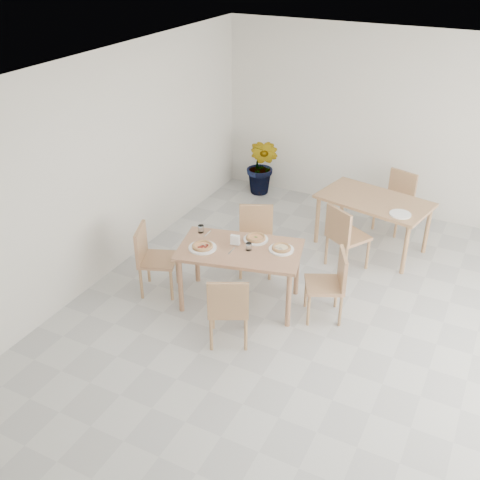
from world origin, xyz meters
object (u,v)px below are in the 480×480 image
at_px(pizza_mushroom, 281,248).
at_px(chair_back_s, 344,234).
at_px(chair_south, 228,306).
at_px(chair_back_n, 397,197).
at_px(second_table, 374,205).
at_px(main_table, 240,255).
at_px(plate_pepperoni, 203,248).
at_px(pizza_pepperoni, 202,246).
at_px(tumbler_b, 249,247).
at_px(chair_west, 151,255).
at_px(plate_margherita, 256,239).
at_px(tumbler_a, 201,229).
at_px(chair_north, 256,234).
at_px(chair_east, 332,281).
at_px(pizza_margherita, 256,238).
at_px(napkin_holder, 235,240).
at_px(potted_plant, 262,166).
at_px(plate_mushroom, 281,249).
at_px(plate_empty, 400,214).

relative_size(pizza_mushroom, chair_back_s, 0.32).
height_order(chair_south, chair_back_n, chair_back_n).
height_order(second_table, chair_back_n, chair_back_n).
distance_m(main_table, plate_pepperoni, 0.44).
relative_size(pizza_pepperoni, second_table, 0.20).
relative_size(tumbler_b, second_table, 0.05).
xyz_separation_m(chair_west, plate_margherita, (1.15, 0.53, 0.25)).
xyz_separation_m(main_table, tumbler_a, (-0.60, 0.13, 0.14)).
bearing_deg(chair_north, pizza_mushroom, -69.13).
distance_m(chair_east, pizza_mushroom, 0.68).
bearing_deg(pizza_margherita, napkin_holder, -127.30).
xyz_separation_m(chair_east, plate_margherita, (-0.98, 0.04, 0.27)).
height_order(chair_south, chair_back_s, chair_back_s).
xyz_separation_m(tumbler_b, napkin_holder, (-0.19, 0.03, 0.02)).
xyz_separation_m(second_table, chair_back_s, (-0.18, -0.72, -0.14)).
distance_m(chair_back_n, potted_plant, 2.30).
xyz_separation_m(plate_mushroom, tumbler_a, (-1.04, -0.05, 0.04)).
height_order(pizza_mushroom, tumbler_a, tumbler_a).
bearing_deg(plate_pepperoni, chair_back_s, 50.19).
relative_size(napkin_holder, chair_back_s, 0.14).
height_order(main_table, pizza_mushroom, pizza_mushroom).
height_order(pizza_margherita, second_table, pizza_margherita).
height_order(chair_west, plate_mushroom, chair_west).
height_order(chair_east, pizza_pepperoni, chair_east).
bearing_deg(pizza_mushroom, second_table, 72.04).
relative_size(pizza_margherita, potted_plant, 0.29).
relative_size(napkin_holder, second_table, 0.08).
xyz_separation_m(chair_west, plate_empty, (2.53, 1.97, 0.25)).
height_order(tumbler_a, chair_back_s, chair_back_s).
height_order(chair_north, chair_east, chair_north).
bearing_deg(second_table, tumbler_b, -102.81).
bearing_deg(pizza_mushroom, chair_north, 135.42).
bearing_deg(plate_empty, plate_mushroom, -123.64).
height_order(plate_margherita, napkin_holder, napkin_holder).
xyz_separation_m(chair_north, second_table, (1.20, 1.24, 0.15)).
bearing_deg(tumbler_a, second_table, 49.12).
distance_m(chair_north, tumbler_b, 0.86).
xyz_separation_m(second_table, plate_empty, (0.42, -0.31, 0.09)).
distance_m(plate_margherita, chair_back_n, 2.76).
relative_size(plate_pepperoni, napkin_holder, 2.53).
bearing_deg(pizza_pepperoni, plate_empty, 45.85).
relative_size(plate_mushroom, pizza_mushroom, 0.99).
relative_size(chair_east, second_table, 0.53).
bearing_deg(plate_mushroom, chair_east, 3.45).
bearing_deg(chair_west, plate_empty, -73.91).
relative_size(main_table, chair_east, 1.83).
height_order(chair_west, chair_east, chair_west).
height_order(pizza_pepperoni, chair_back_s, chair_back_s).
distance_m(chair_east, plate_empty, 1.56).
relative_size(tumbler_b, napkin_holder, 0.69).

